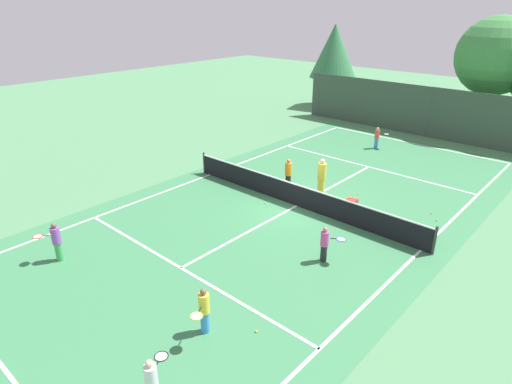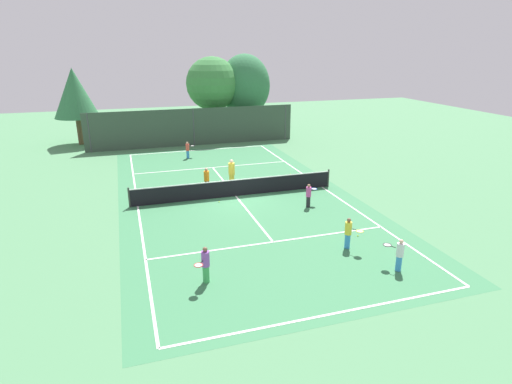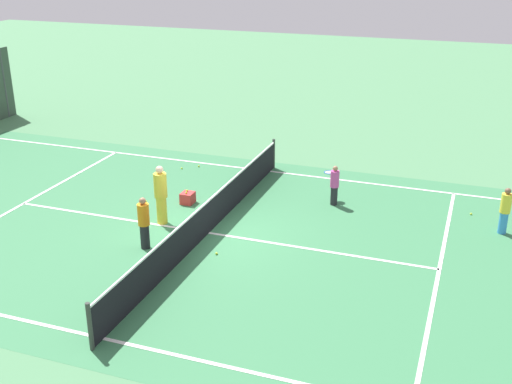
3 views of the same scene
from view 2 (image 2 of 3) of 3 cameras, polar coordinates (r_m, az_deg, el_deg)
The scene contains 21 objects.
ground_plane at distance 24.53m, azimuth -2.75°, elevation -0.55°, with size 80.00×80.00×0.00m, color #4C8456.
court_surface at distance 24.53m, azimuth -2.75°, elevation -0.54°, with size 13.00×25.00×0.01m.
tennis_net at distance 24.36m, azimuth -2.76°, elevation 0.58°, with size 11.90×0.10×1.10m.
perimeter_fence at distance 37.42m, azimuth -8.39°, elevation 8.64°, with size 18.00×0.12×3.20m.
tree_0 at distance 40.44m, azimuth -5.90°, elevation 14.30°, with size 4.84×4.84×7.39m.
tree_1 at distance 40.12m, azimuth -23.24°, elevation 12.13°, with size 3.73×3.73×6.53m.
tree_2 at distance 41.42m, azimuth -1.54°, elevation 14.14°, with size 4.82×4.56×7.60m.
player_0 at distance 25.73m, azimuth -3.30°, elevation 2.52°, with size 0.38×0.38×1.79m.
player_1 at distance 15.64m, azimuth -6.83°, elevation -9.65°, with size 0.71×0.82×1.42m.
player_2 at distance 33.17m, azimuth -9.16°, elevation 5.64°, with size 0.81×0.68×1.29m.
player_3 at distance 22.82m, azimuth 7.12°, elevation -0.41°, with size 0.82×0.65×1.29m.
player_4 at distance 25.14m, azimuth -6.66°, elevation 1.64°, with size 0.32×0.32×1.48m.
player_5 at distance 18.46m, azimuth 12.35°, elevation -5.38°, with size 0.63×0.85×1.38m.
player_6 at distance 17.22m, azimuth 18.72°, elevation -7.95°, with size 0.63×0.84×1.32m.
ball_crate at distance 26.32m, azimuth 0.19°, elevation 1.27°, with size 0.43×0.38×0.43m.
tennis_ball_0 at distance 28.46m, azimuth 5.78°, elevation 2.23°, with size 0.07×0.07×0.07m, color #CCE533.
tennis_ball_1 at distance 23.59m, azimuth -5.00°, elevation -1.33°, with size 0.07×0.07×0.07m, color #CCE533.
tennis_ball_2 at distance 19.93m, azimuth 13.56°, elevation -5.75°, with size 0.07×0.07×0.07m, color #CCE533.
tennis_ball_3 at distance 26.49m, azimuth -0.28°, elevation 1.04°, with size 0.07×0.07×0.07m, color #CCE533.
tennis_ball_4 at distance 28.74m, azimuth 4.63°, elevation 2.43°, with size 0.07×0.07×0.07m, color #CCE533.
tennis_ball_5 at distance 27.44m, azimuth -1.40°, elevation 1.68°, with size 0.07×0.07×0.07m, color #CCE533.
Camera 2 is at (-5.85, -22.37, 8.20)m, focal length 29.70 mm.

